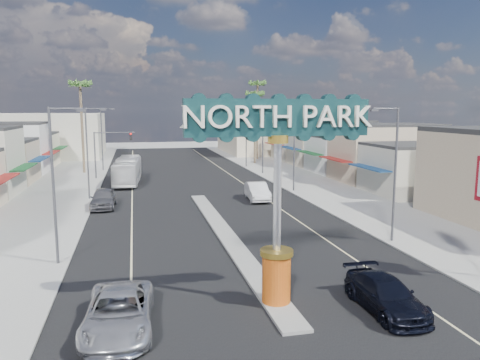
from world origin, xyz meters
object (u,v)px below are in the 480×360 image
streetlight_l_far (103,136)px  traffic_signal_right (250,143)px  car_parked_right (257,191)px  gateway_sign (278,177)px  streetlight_l_mid (89,148)px  palm_right_mid (255,98)px  traffic_signal_left (109,145)px  city_bus (128,170)px  car_parked_left (103,198)px  palm_right_far (258,88)px  palm_left_far (80,89)px  streetlight_r_far (245,134)px  suv_right (386,295)px  streetlight_r_near (393,168)px  streetlight_l_near (56,178)px  suv_left (119,312)px  streetlight_r_mid (293,145)px

streetlight_l_far → traffic_signal_right: bearing=-22.2°
car_parked_right → traffic_signal_right: bearing=82.4°
gateway_sign → streetlight_l_mid: size_ratio=1.02×
traffic_signal_right → palm_right_mid: palm_right_mid is taller
traffic_signal_left → city_bus: bearing=-62.5°
car_parked_left → car_parked_right: (14.50, 0.44, -0.02)m
palm_right_far → gateway_sign: bearing=-104.0°
palm_left_far → car_parked_right: palm_left_far is taller
streetlight_l_far → palm_right_mid: 24.41m
car_parked_right → city_bus: city_bus is taller
gateway_sign → traffic_signal_right: (9.18, 42.02, -1.65)m
streetlight_r_far → suv_right: 52.21m
streetlight_l_far → palm_right_mid: (23.43, 4.00, 5.54)m
streetlight_l_mid → car_parked_right: 16.92m
car_parked_left → streetlight_r_near: bearing=-37.4°
car_parked_left → streetlight_l_near: bearing=-93.6°
gateway_sign → palm_right_mid: 55.76m
streetlight_l_near → car_parked_left: streetlight_l_near is taller
gateway_sign → palm_left_far: 50.06m
streetlight_l_mid → palm_right_mid: size_ratio=0.74×
gateway_sign → suv_left: bearing=-171.4°
traffic_signal_left → palm_right_mid: 26.01m
traffic_signal_left → suv_left: traffic_signal_left is taller
streetlight_r_mid → streetlight_r_far: 22.00m
palm_right_mid → suv_right: size_ratio=2.36×
palm_right_mid → city_bus: 27.29m
streetlight_l_mid → streetlight_r_far: bearing=46.5°
streetlight_l_mid → suv_right: 33.54m
palm_right_far → streetlight_l_mid: bearing=-128.5°
suv_left → city_bus: (-0.06, 38.87, 0.75)m
gateway_sign → car_parked_left: gateway_sign is taller
traffic_signal_right → streetlight_r_far: streetlight_r_far is taller
streetlight_r_near → streetlight_r_far: 42.00m
streetlight_l_far → city_bus: bearing=-74.3°
streetlight_l_near → streetlight_r_far: bearing=63.6°
streetlight_l_mid → suv_right: (14.97, -29.70, -4.32)m
traffic_signal_right → suv_left: size_ratio=1.04×
streetlight_r_mid → streetlight_r_far: size_ratio=1.00×
city_bus → car_parked_left: bearing=-94.0°
palm_left_far → car_parked_right: (18.50, -23.83, -10.63)m
streetlight_l_mid → traffic_signal_right: bearing=35.5°
streetlight_r_far → palm_right_far: bearing=65.5°
streetlight_r_near → suv_right: 12.14m
streetlight_l_mid → suv_left: 29.59m
streetlight_l_far → suv_right: size_ratio=1.76×
streetlight_l_far → car_parked_left: size_ratio=1.73×
suv_right → car_parked_left: size_ratio=0.99×
gateway_sign → palm_right_mid: (13.00, 54.02, 4.67)m
streetlight_r_mid → palm_right_far: size_ratio=0.64×
palm_left_far → car_parked_left: size_ratio=2.52×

